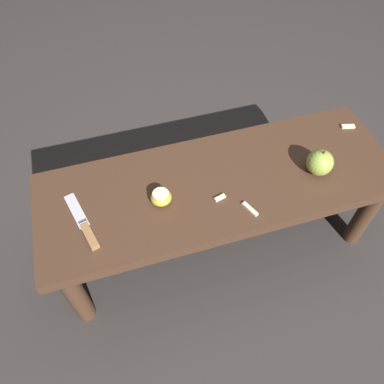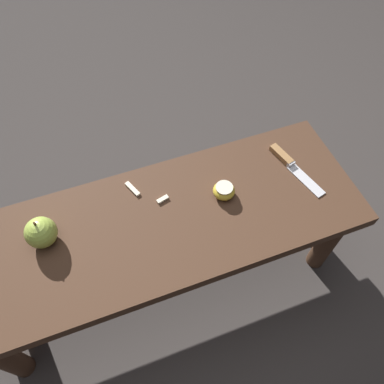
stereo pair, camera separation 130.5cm
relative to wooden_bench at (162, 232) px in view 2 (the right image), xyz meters
name	(u,v)px [view 2 (the right image)]	position (x,y,z in m)	size (l,w,h in m)	color
ground_plane	(168,272)	(0.00, 0.00, -0.33)	(8.00, 8.00, 0.00)	#383330
wooden_bench	(162,232)	(0.00, 0.00, 0.00)	(1.20, 0.42, 0.39)	#472D1E
knife	(289,162)	(-0.44, -0.06, 0.07)	(0.08, 0.23, 0.02)	silver
apple_whole	(41,232)	(0.32, -0.06, 0.11)	(0.09, 0.09, 0.10)	#9EB747
apple_cut	(224,191)	(-0.21, -0.02, 0.08)	(0.07, 0.07, 0.04)	gold
apple_slice_near_knife	(133,189)	(0.05, -0.14, 0.07)	(0.04, 0.06, 0.01)	beige
apple_slice_center	(163,199)	(-0.03, -0.07, 0.07)	(0.04, 0.02, 0.01)	beige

